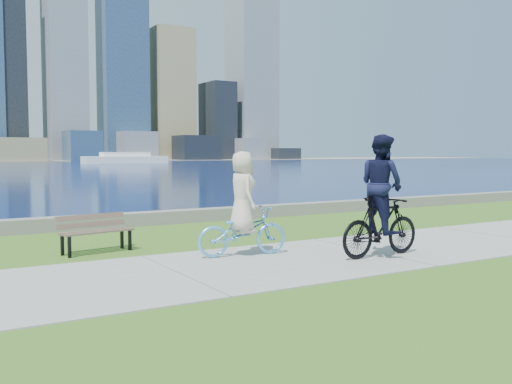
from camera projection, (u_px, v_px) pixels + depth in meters
ground at (179, 274)px, 9.15m from camera, size 320.00×320.00×0.00m
concrete_path at (179, 274)px, 9.15m from camera, size 80.00×3.50×0.02m
seawall at (81, 223)px, 14.44m from camera, size 90.00×0.50×0.35m
ferry_far at (125, 159)px, 100.56m from camera, size 14.57×4.16×1.98m
park_bench at (95, 229)px, 11.12m from camera, size 1.50×0.75×0.74m
cyclist_woman at (242, 217)px, 10.64m from camera, size 0.86×1.82×1.95m
cyclist_man at (381, 206)px, 10.53m from camera, size 0.71×1.87×2.26m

